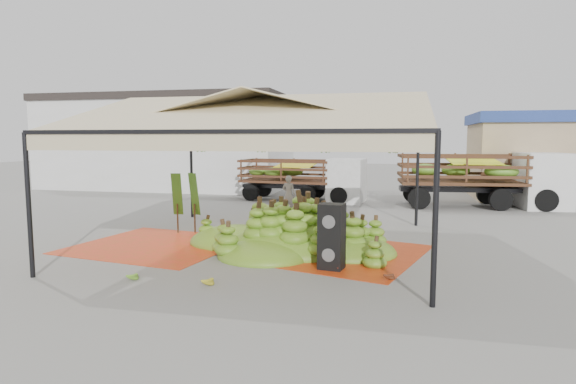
% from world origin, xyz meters
% --- Properties ---
extents(ground, '(90.00, 90.00, 0.00)m').
position_xyz_m(ground, '(0.00, 0.00, 0.00)').
color(ground, slate).
rests_on(ground, ground).
extents(canopy_tent, '(8.10, 8.10, 4.00)m').
position_xyz_m(canopy_tent, '(0.00, 0.00, 3.30)').
color(canopy_tent, black).
rests_on(canopy_tent, ground).
extents(building_white, '(14.30, 6.30, 5.40)m').
position_xyz_m(building_white, '(-10.00, 14.00, 2.71)').
color(building_white, silver).
rests_on(building_white, ground).
extents(building_tan, '(6.30, 5.30, 4.10)m').
position_xyz_m(building_tan, '(10.00, 13.00, 2.07)').
color(building_tan, tan).
rests_on(building_tan, ground).
extents(tarp_left, '(4.65, 4.49, 0.01)m').
position_xyz_m(tarp_left, '(-2.94, -0.62, 0.01)').
color(tarp_left, red).
rests_on(tarp_left, ground).
extents(tarp_right, '(4.82, 4.95, 0.01)m').
position_xyz_m(tarp_right, '(1.96, -0.46, 0.01)').
color(tarp_right, '#C53C12').
rests_on(tarp_right, ground).
extents(banana_heap, '(7.37, 6.81, 1.27)m').
position_xyz_m(banana_heap, '(0.69, -0.18, 0.63)').
color(banana_heap, '#4A6E17').
rests_on(banana_heap, ground).
extents(hand_yellow_a, '(0.50, 0.42, 0.22)m').
position_xyz_m(hand_yellow_a, '(-0.31, -3.70, 0.11)').
color(hand_yellow_a, gold).
rests_on(hand_yellow_a, ground).
extents(hand_yellow_b, '(0.59, 0.52, 0.23)m').
position_xyz_m(hand_yellow_b, '(0.61, -1.32, 0.11)').
color(hand_yellow_b, gold).
rests_on(hand_yellow_b, ground).
extents(hand_red_a, '(0.53, 0.50, 0.19)m').
position_xyz_m(hand_red_a, '(3.19, -2.47, 0.09)').
color(hand_red_a, '#552A13').
rests_on(hand_red_a, ground).
extents(hand_red_b, '(0.48, 0.45, 0.17)m').
position_xyz_m(hand_red_b, '(2.07, -2.13, 0.09)').
color(hand_red_b, '#521A12').
rests_on(hand_red_b, ground).
extents(hand_green, '(0.44, 0.36, 0.20)m').
position_xyz_m(hand_green, '(-1.94, -3.70, 0.10)').
color(hand_green, '#55831B').
rests_on(hand_green, ground).
extents(hanging_bunches, '(4.74, 0.24, 0.20)m').
position_xyz_m(hanging_bunches, '(1.00, -1.55, 2.62)').
color(hanging_bunches, '#3E851B').
rests_on(hanging_bunches, ground).
extents(speaker_stack, '(0.59, 0.54, 1.46)m').
position_xyz_m(speaker_stack, '(1.98, -1.98, 0.73)').
color(speaker_stack, black).
rests_on(speaker_stack, ground).
extents(banana_leaves, '(0.96, 1.36, 3.70)m').
position_xyz_m(banana_leaves, '(-2.92, 1.46, 0.00)').
color(banana_leaves, '#3D7920').
rests_on(banana_leaves, ground).
extents(vendor, '(0.60, 0.45, 1.47)m').
position_xyz_m(vendor, '(-0.73, 5.70, 0.74)').
color(vendor, gray).
rests_on(vendor, ground).
extents(truck_left, '(5.89, 2.44, 1.97)m').
position_xyz_m(truck_left, '(-0.75, 9.71, 1.22)').
color(truck_left, '#4E281A').
rests_on(truck_left, ground).
extents(truck_right, '(6.87, 2.86, 2.30)m').
position_xyz_m(truck_right, '(7.07, 9.22, 1.42)').
color(truck_right, '#522E1B').
rests_on(truck_right, ground).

